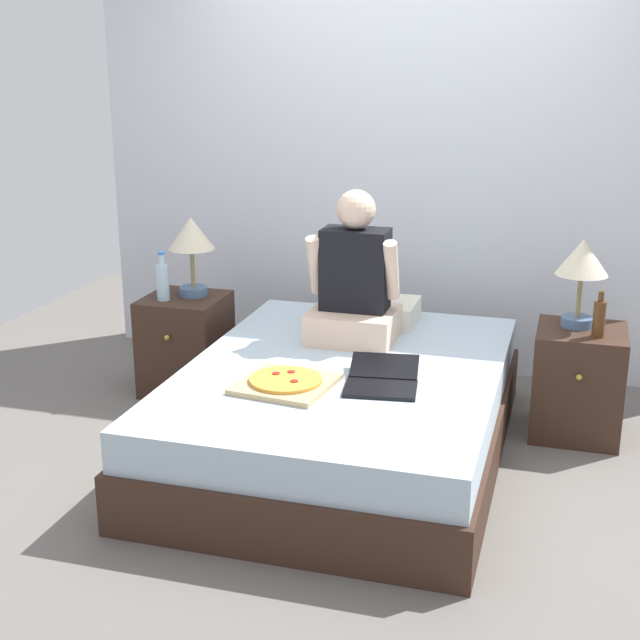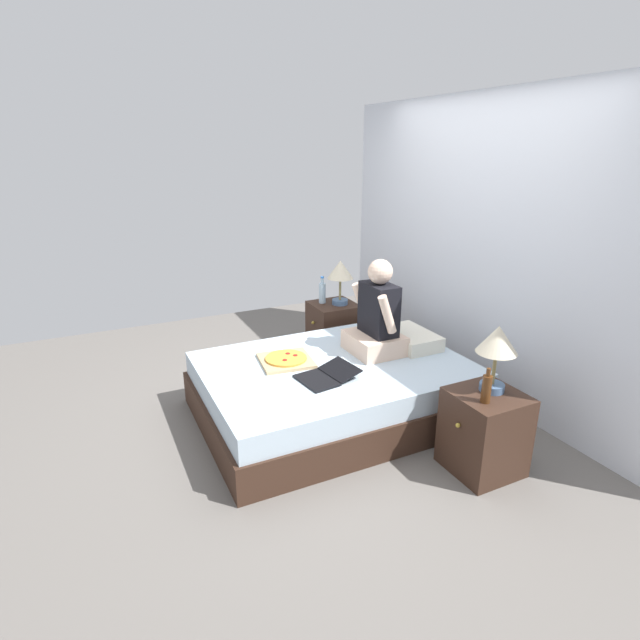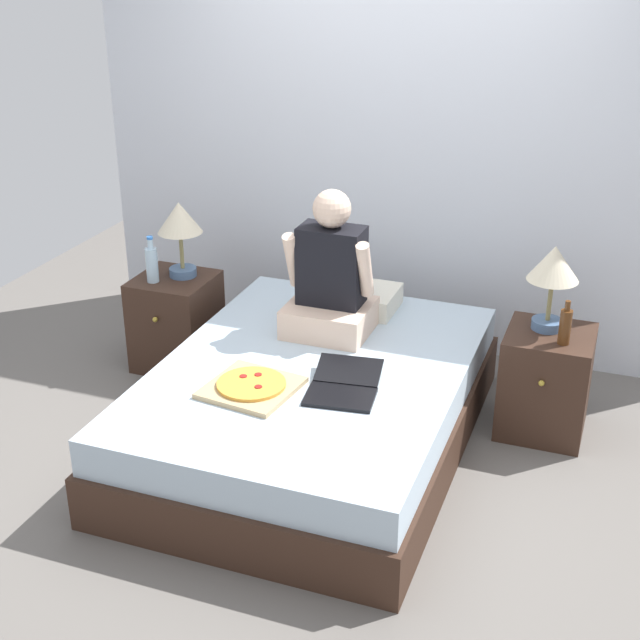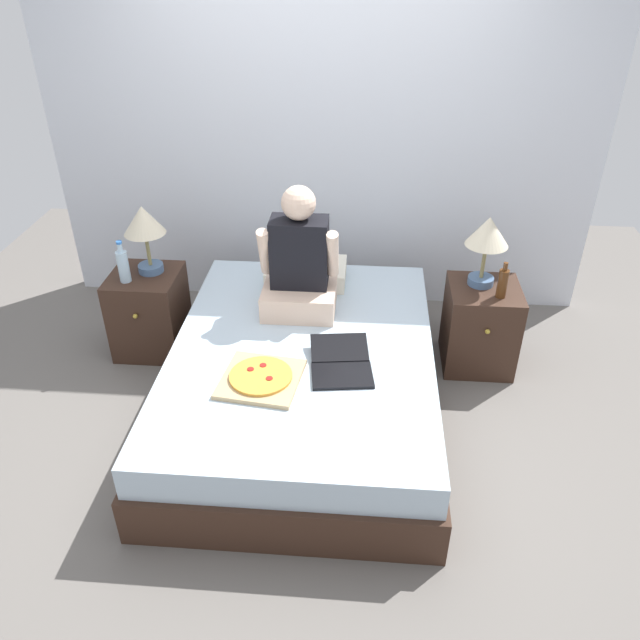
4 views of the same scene
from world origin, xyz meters
name	(u,v)px [view 4 (image 4 of 4)]	position (x,y,z in m)	size (l,w,h in m)	color
ground_plane	(304,408)	(0.00, 0.00, 0.00)	(5.81, 5.81, 0.00)	#66605B
wall_back	(322,134)	(0.00, 1.40, 1.25)	(3.81, 0.12, 2.50)	silver
bed	(303,378)	(0.00, 0.00, 0.22)	(1.51, 2.09, 0.45)	#382319
nightstand_left	(150,312)	(-1.09, 0.56, 0.28)	(0.44, 0.47, 0.56)	#382319
lamp_on_left_nightstand	(144,225)	(-1.05, 0.61, 0.89)	(0.26, 0.26, 0.45)	#4C6B93
water_bottle	(123,265)	(-1.17, 0.47, 0.67)	(0.07, 0.07, 0.28)	silver
nightstand_right	(480,326)	(1.09, 0.56, 0.28)	(0.44, 0.47, 0.56)	#382319
lamp_on_right_nightstand	(488,236)	(1.06, 0.61, 0.89)	(0.26, 0.26, 0.45)	#4C6B93
beer_bottle	(503,283)	(1.16, 0.46, 0.66)	(0.06, 0.06, 0.23)	#512D14
pillow	(306,273)	(-0.05, 0.76, 0.51)	(0.52, 0.34, 0.12)	silver
person_seated	(299,266)	(-0.06, 0.42, 0.74)	(0.47, 0.40, 0.78)	beige
laptop	(341,366)	(0.23, -0.20, 0.47)	(0.37, 0.45, 0.07)	black
pizza_box	(261,378)	(-0.18, -0.33, 0.47)	(0.45, 0.45, 0.05)	tan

